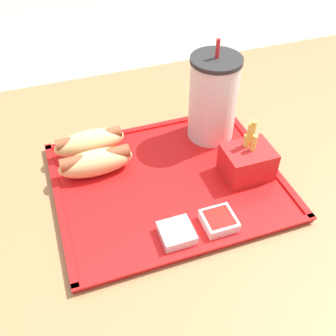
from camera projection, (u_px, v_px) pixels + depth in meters
name	position (u px, v px, depth m)	size (l,w,h in m)	color
dining_table	(159.00, 292.00, 0.97)	(1.40, 0.84, 0.75)	olive
food_tray	(168.00, 182.00, 0.71)	(0.40, 0.33, 0.01)	red
soda_cup	(213.00, 99.00, 0.75)	(0.10, 0.10, 0.21)	silver
hot_dog_far	(90.00, 142.00, 0.75)	(0.14, 0.05, 0.05)	#DBB270
hot_dog_near	(96.00, 162.00, 0.71)	(0.14, 0.05, 0.05)	#DBB270
fries_carton	(247.00, 161.00, 0.70)	(0.09, 0.07, 0.11)	red
sauce_cup_mayo	(177.00, 233.00, 0.61)	(0.05, 0.05, 0.02)	silver
sauce_cup_ketchup	(219.00, 221.00, 0.63)	(0.05, 0.05, 0.02)	silver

